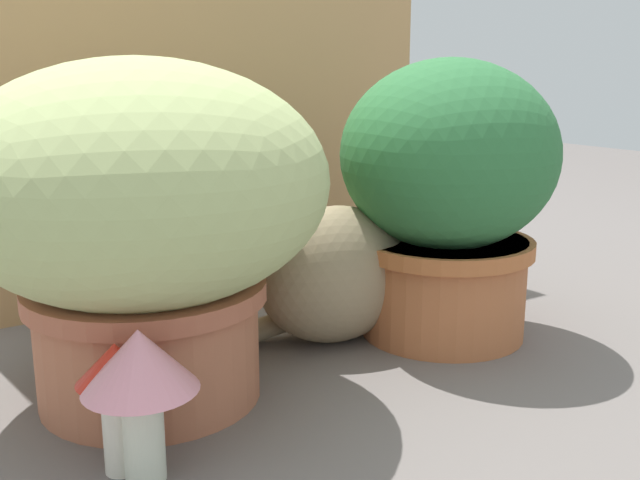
# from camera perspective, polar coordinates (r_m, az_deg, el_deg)

# --- Properties ---
(ground_plane) EXTENTS (6.00, 6.00, 0.00)m
(ground_plane) POSITION_cam_1_polar(r_m,az_deg,el_deg) (1.05, -3.81, -11.10)
(ground_plane) COLOR #68615D
(cardboard_backdrop) EXTENTS (0.94, 0.03, 0.86)m
(cardboard_backdrop) POSITION_cam_1_polar(r_m,az_deg,el_deg) (1.43, -8.41, 13.12)
(cardboard_backdrop) COLOR tan
(cardboard_backdrop) RESTS_ON ground
(grass_planter) EXTENTS (0.48, 0.48, 0.45)m
(grass_planter) POSITION_cam_1_polar(r_m,az_deg,el_deg) (0.97, -13.53, 2.23)
(grass_planter) COLOR #AF6647
(grass_planter) RESTS_ON ground
(leafy_planter) EXTENTS (0.34, 0.34, 0.45)m
(leafy_planter) POSITION_cam_1_polar(r_m,az_deg,el_deg) (1.20, 9.76, 3.82)
(leafy_planter) COLOR #B8693E
(leafy_planter) RESTS_ON ground
(cat) EXTENTS (0.38, 0.19, 0.32)m
(cat) POSITION_cam_1_polar(r_m,az_deg,el_deg) (1.18, 1.85, -1.99)
(cat) COLOR #978463
(cat) RESTS_ON ground
(mushroom_ornament_pink) EXTENTS (0.12, 0.12, 0.17)m
(mushroom_ornament_pink) POSITION_cam_1_polar(r_m,az_deg,el_deg) (0.80, -13.68, -9.87)
(mushroom_ornament_pink) COLOR silver
(mushroom_ornament_pink) RESTS_ON ground
(mushroom_ornament_red) EXTENTS (0.09, 0.09, 0.15)m
(mushroom_ornament_red) POSITION_cam_1_polar(r_m,az_deg,el_deg) (0.83, -15.38, -10.54)
(mushroom_ornament_red) COLOR silver
(mushroom_ornament_red) RESTS_ON ground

